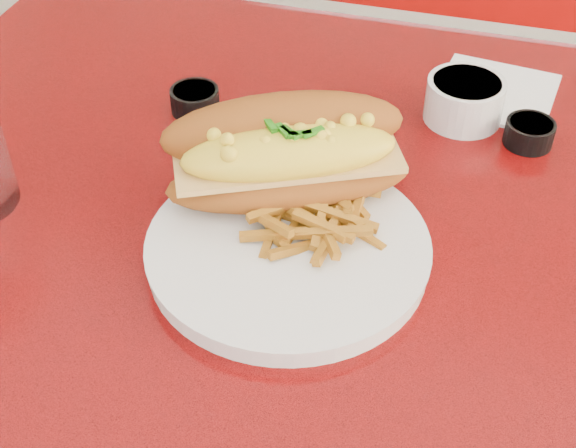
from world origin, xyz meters
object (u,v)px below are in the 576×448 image
(dinner_plate, at_px, (288,249))
(fork, at_px, (359,237))
(mac_hoagie, at_px, (287,154))
(booth_bench_far, at_px, (452,147))
(diner_table, at_px, (394,334))
(gravy_ramekin, at_px, (465,99))
(sauce_cup_left, at_px, (195,99))
(sauce_cup_right, at_px, (530,132))

(dinner_plate, bearing_deg, fork, 23.11)
(dinner_plate, distance_m, mac_hoagie, 0.09)
(dinner_plate, xyz_separation_m, fork, (0.06, 0.02, 0.01))
(booth_bench_far, relative_size, mac_hoagie, 4.76)
(diner_table, distance_m, mac_hoagie, 0.25)
(fork, distance_m, gravy_ramekin, 0.25)
(sauce_cup_left, bearing_deg, sauce_cup_right, 6.26)
(dinner_plate, xyz_separation_m, gravy_ramekin, (0.12, 0.26, 0.01))
(diner_table, relative_size, sauce_cup_left, 18.12)
(sauce_cup_right, bearing_deg, diner_table, -121.74)
(sauce_cup_right, bearing_deg, gravy_ramekin, 159.49)
(mac_hoagie, relative_size, sauce_cup_left, 3.71)
(booth_bench_far, distance_m, dinner_plate, 1.02)
(diner_table, relative_size, gravy_ramekin, 11.66)
(gravy_ramekin, bearing_deg, dinner_plate, -114.83)
(booth_bench_far, relative_size, gravy_ramekin, 11.38)
(diner_table, distance_m, sauce_cup_right, 0.26)
(gravy_ramekin, relative_size, sauce_cup_left, 1.55)
(gravy_ramekin, bearing_deg, sauce_cup_right, -20.51)
(sauce_cup_left, bearing_deg, mac_hoagie, -41.68)
(sauce_cup_left, bearing_deg, dinner_plate, -50.31)
(sauce_cup_right, bearing_deg, dinner_plate, -129.38)
(dinner_plate, relative_size, mac_hoagie, 1.05)
(mac_hoagie, bearing_deg, dinner_plate, -98.99)
(booth_bench_far, bearing_deg, dinner_plate, -96.16)
(mac_hoagie, bearing_deg, diner_table, -22.31)
(booth_bench_far, xyz_separation_m, fork, (-0.04, -0.86, 0.50))
(mac_hoagie, xyz_separation_m, fork, (0.08, -0.05, -0.04))
(booth_bench_far, relative_size, dinner_plate, 4.53)
(fork, bearing_deg, booth_bench_far, -14.98)
(dinner_plate, bearing_deg, mac_hoagie, 106.83)
(booth_bench_far, height_order, dinner_plate, booth_bench_far)
(mac_hoagie, height_order, sauce_cup_left, mac_hoagie)
(booth_bench_far, distance_m, fork, 1.00)
(fork, distance_m, sauce_cup_left, 0.28)
(gravy_ramekin, xyz_separation_m, sauce_cup_right, (0.07, -0.03, -0.01))
(diner_table, bearing_deg, sauce_cup_left, 155.27)
(sauce_cup_left, height_order, sauce_cup_right, sauce_cup_left)
(dinner_plate, height_order, fork, same)
(dinner_plate, height_order, gravy_ramekin, gravy_ramekin)
(diner_table, relative_size, booth_bench_far, 1.03)
(diner_table, xyz_separation_m, mac_hoagie, (-0.12, -0.01, 0.22))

